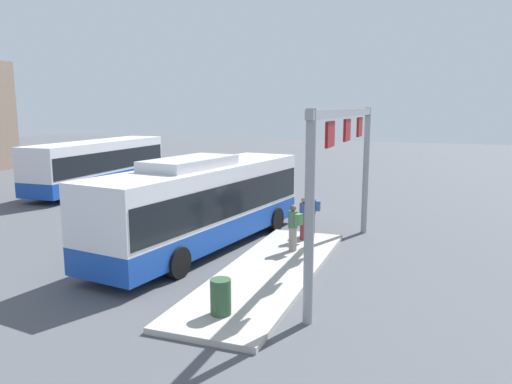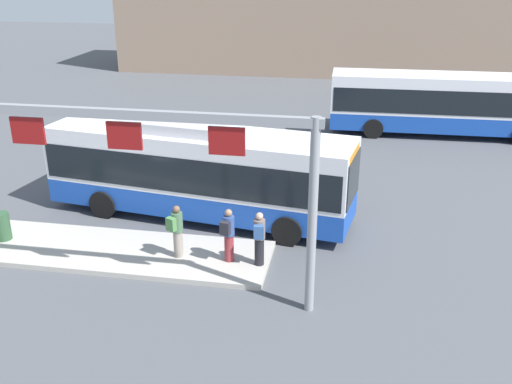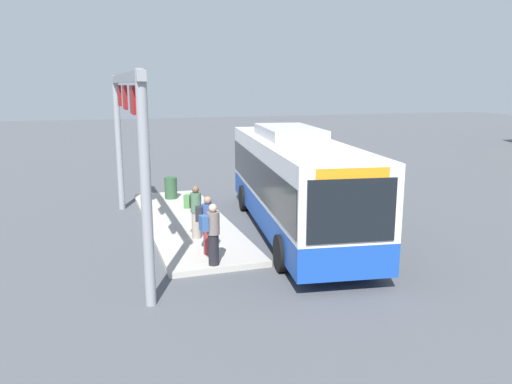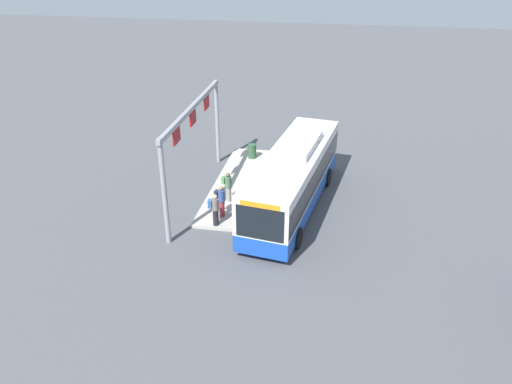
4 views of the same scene
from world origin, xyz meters
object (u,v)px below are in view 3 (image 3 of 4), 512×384
Objects in this scene: bus_main at (294,179)px; person_waiting_mid at (195,211)px; person_boarding at (212,233)px; trash_bin at (171,188)px; person_waiting_near at (207,223)px.

bus_main reaches higher than person_waiting_mid.
person_boarding is 2.51m from person_waiting_mid.
person_boarding is 1.00× the size of person_waiting_mid.
person_waiting_mid reaches higher than trash_bin.
person_waiting_mid is at bearing 101.66° from person_waiting_near.
trash_bin is (-8.40, 0.23, -0.44)m from person_boarding.
person_waiting_near is at bearing -53.30° from bus_main.
person_waiting_mid is (-2.50, 0.06, 0.00)m from person_boarding.
person_waiting_mid is 1.86× the size of trash_bin.
bus_main reaches higher than person_boarding.
bus_main is 12.23× the size of trash_bin.
person_boarding and person_waiting_mid have the same top height.
person_waiting_near is 1.86× the size of trash_bin.
bus_main is 3.91m from person_waiting_near.
person_waiting_near is at bearing -1.17° from trash_bin.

